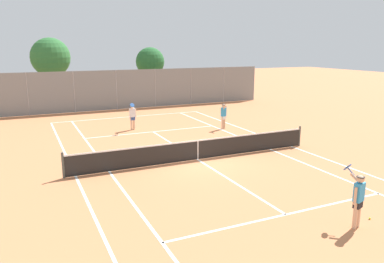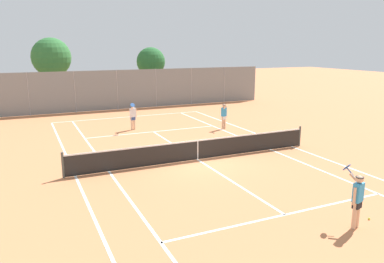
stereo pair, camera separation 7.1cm
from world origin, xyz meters
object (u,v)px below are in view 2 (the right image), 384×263
(player_far_right, at_px, (224,115))
(tree_behind_left, at_px, (52,58))
(loose_tennis_ball_0, at_px, (244,136))
(loose_tennis_ball_1, at_px, (369,219))
(tennis_net, at_px, (198,149))
(player_far_left, at_px, (133,115))
(player_near_side, at_px, (357,198))
(tree_behind_right, at_px, (151,62))

(player_far_right, distance_m, tree_behind_left, 16.89)
(player_far_right, height_order, loose_tennis_ball_0, player_far_right)
(loose_tennis_ball_0, bearing_deg, loose_tennis_ball_1, -102.13)
(tennis_net, relative_size, tree_behind_left, 2.04)
(player_far_left, bearing_deg, tree_behind_left, 107.18)
(tennis_net, bearing_deg, player_far_left, 97.28)
(player_near_side, bearing_deg, loose_tennis_ball_1, 12.22)
(tennis_net, xyz_separation_m, player_far_right, (4.36, 5.33, 0.40))
(player_far_right, xyz_separation_m, loose_tennis_ball_0, (0.07, -2.31, -0.88))
(tennis_net, height_order, loose_tennis_ball_1, tennis_net)
(player_near_side, height_order, player_far_left, same)
(player_near_side, bearing_deg, tree_behind_right, 84.23)
(player_far_left, xyz_separation_m, tree_behind_right, (4.93, 10.96, 2.76))
(loose_tennis_ball_0, xyz_separation_m, tree_behind_right, (-0.46, 15.44, 3.65))
(loose_tennis_ball_1, bearing_deg, player_near_side, -167.78)
(player_near_side, relative_size, loose_tennis_ball_0, 26.88)
(player_near_side, bearing_deg, player_far_right, 76.99)
(player_far_right, bearing_deg, player_near_side, -103.01)
(player_far_left, height_order, loose_tennis_ball_0, player_far_left)
(tennis_net, xyz_separation_m, player_near_side, (1.31, -7.92, 0.42))
(loose_tennis_ball_0, bearing_deg, player_far_left, 140.31)
(player_far_left, bearing_deg, loose_tennis_ball_1, -78.57)
(tennis_net, relative_size, loose_tennis_ball_1, 181.82)
(player_far_left, xyz_separation_m, player_far_right, (5.32, -2.17, -0.02))
(loose_tennis_ball_0, bearing_deg, tennis_net, -145.74)
(tree_behind_left, xyz_separation_m, tree_behind_right, (8.57, -0.82, -0.47))
(tennis_net, xyz_separation_m, player_far_left, (-0.96, 7.50, 0.42))
(player_far_right, height_order, tree_behind_right, tree_behind_right)
(loose_tennis_ball_1, bearing_deg, tree_behind_left, 103.97)
(player_far_left, height_order, tree_behind_left, tree_behind_left)
(player_near_side, relative_size, loose_tennis_ball_1, 26.88)
(tree_behind_right, bearing_deg, tennis_net, -102.15)
(loose_tennis_ball_0, relative_size, tree_behind_right, 0.01)
(player_far_left, relative_size, tree_behind_right, 0.35)
(loose_tennis_ball_0, height_order, tree_behind_left, tree_behind_left)
(player_far_right, distance_m, loose_tennis_ball_1, 13.29)
(tree_behind_left, bearing_deg, loose_tennis_ball_1, -76.03)
(tennis_net, distance_m, tree_behind_right, 19.14)
(player_near_side, distance_m, loose_tennis_ball_1, 1.22)
(loose_tennis_ball_1, xyz_separation_m, tree_behind_right, (1.85, 26.20, 3.65))
(tennis_net, bearing_deg, loose_tennis_ball_1, -74.67)
(tennis_net, distance_m, player_far_right, 6.90)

